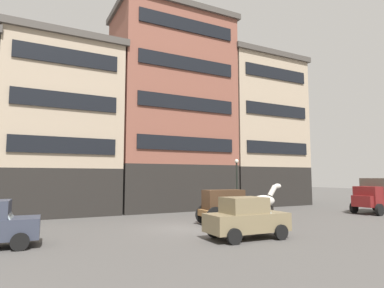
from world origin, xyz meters
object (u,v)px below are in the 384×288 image
(draft_horse, at_px, (264,200))
(sedan_dark, at_px, (246,218))
(streetlamp_curbside, at_px, (237,177))
(cargo_wagon, at_px, (224,204))
(pedestrian_officer, at_px, (204,201))
(delivery_truck_near, at_px, (378,194))

(draft_horse, relative_size, sedan_dark, 0.62)
(streetlamp_curbside, bearing_deg, draft_horse, -107.57)
(cargo_wagon, xyz_separation_m, streetlamp_curbside, (4.62, 5.26, 1.52))
(draft_horse, bearing_deg, pedestrian_officer, 111.57)
(sedan_dark, bearing_deg, streetlamp_curbside, 56.79)
(sedan_dark, bearing_deg, cargo_wagon, 69.76)
(cargo_wagon, distance_m, sedan_dark, 4.38)
(cargo_wagon, bearing_deg, sedan_dark, -110.24)
(cargo_wagon, xyz_separation_m, delivery_truck_near, (13.54, -0.44, 0.28))
(cargo_wagon, relative_size, sedan_dark, 0.80)
(streetlamp_curbside, bearing_deg, sedan_dark, -123.21)
(cargo_wagon, height_order, pedestrian_officer, cargo_wagon)
(pedestrian_officer, bearing_deg, cargo_wagon, -105.15)
(sedan_dark, height_order, streetlamp_curbside, streetlamp_curbside)
(streetlamp_curbside, bearing_deg, cargo_wagon, -131.27)
(pedestrian_officer, height_order, streetlamp_curbside, streetlamp_curbside)
(cargo_wagon, distance_m, streetlamp_curbside, 7.16)
(delivery_truck_near, height_order, sedan_dark, delivery_truck_near)
(cargo_wagon, distance_m, pedestrian_officer, 4.59)
(sedan_dark, xyz_separation_m, streetlamp_curbside, (6.13, 9.36, 1.76))
(delivery_truck_near, bearing_deg, cargo_wagon, 178.12)
(delivery_truck_near, xyz_separation_m, sedan_dark, (-15.05, -3.66, -0.51))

